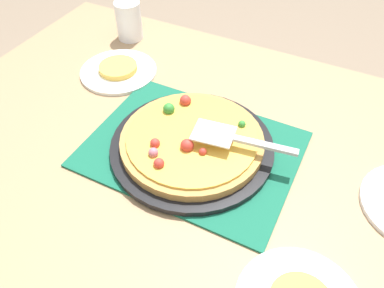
{
  "coord_description": "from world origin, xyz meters",
  "views": [
    {
      "loc": [
        -0.28,
        0.55,
        1.4
      ],
      "look_at": [
        0.0,
        0.0,
        0.77
      ],
      "focal_mm": 35.73,
      "sensor_mm": 36.0,
      "label": 1
    }
  ],
  "objects_px": {
    "pizza": "(191,140)",
    "cup_near": "(129,21)",
    "pizza_pan": "(192,146)",
    "plate_near_left": "(119,71)",
    "served_slice_left": "(118,68)",
    "pizza_server": "(235,138)"
  },
  "relations": [
    {
      "from": "pizza",
      "to": "plate_near_left",
      "type": "distance_m",
      "value": 0.38
    },
    {
      "from": "pizza",
      "to": "served_slice_left",
      "type": "bearing_deg",
      "value": -28.65
    },
    {
      "from": "cup_near",
      "to": "pizza_server",
      "type": "bearing_deg",
      "value": 145.43
    },
    {
      "from": "pizza",
      "to": "served_slice_left",
      "type": "distance_m",
      "value": 0.38
    },
    {
      "from": "pizza_pan",
      "to": "pizza",
      "type": "distance_m",
      "value": 0.02
    },
    {
      "from": "pizza_server",
      "to": "plate_near_left",
      "type": "bearing_deg",
      "value": -21.21
    },
    {
      "from": "pizza_pan",
      "to": "pizza",
      "type": "bearing_deg",
      "value": 3.41
    },
    {
      "from": "served_slice_left",
      "to": "cup_near",
      "type": "xyz_separation_m",
      "value": [
        0.08,
        -0.18,
        0.04
      ]
    },
    {
      "from": "pizza_pan",
      "to": "plate_near_left",
      "type": "relative_size",
      "value": 1.73
    },
    {
      "from": "served_slice_left",
      "to": "pizza_server",
      "type": "relative_size",
      "value": 0.47
    },
    {
      "from": "plate_near_left",
      "to": "served_slice_left",
      "type": "bearing_deg",
      "value": 0.0
    },
    {
      "from": "cup_near",
      "to": "pizza_server",
      "type": "distance_m",
      "value": 0.61
    },
    {
      "from": "pizza_server",
      "to": "served_slice_left",
      "type": "bearing_deg",
      "value": -21.21
    },
    {
      "from": "pizza_pan",
      "to": "plate_near_left",
      "type": "bearing_deg",
      "value": -28.53
    },
    {
      "from": "plate_near_left",
      "to": "cup_near",
      "type": "xyz_separation_m",
      "value": [
        0.08,
        -0.18,
        0.06
      ]
    },
    {
      "from": "pizza",
      "to": "cup_near",
      "type": "distance_m",
      "value": 0.54
    },
    {
      "from": "served_slice_left",
      "to": "cup_near",
      "type": "bearing_deg",
      "value": -66.97
    },
    {
      "from": "plate_near_left",
      "to": "cup_near",
      "type": "relative_size",
      "value": 1.83
    },
    {
      "from": "served_slice_left",
      "to": "cup_near",
      "type": "height_order",
      "value": "cup_near"
    },
    {
      "from": "cup_near",
      "to": "pizza_pan",
      "type": "bearing_deg",
      "value": 138.44
    },
    {
      "from": "pizza",
      "to": "served_slice_left",
      "type": "xyz_separation_m",
      "value": [
        0.33,
        -0.18,
        -0.02
      ]
    },
    {
      "from": "plate_near_left",
      "to": "pizza_server",
      "type": "bearing_deg",
      "value": 158.79
    }
  ]
}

